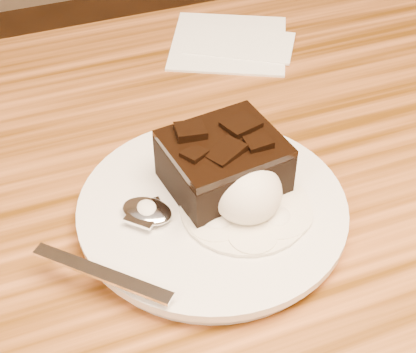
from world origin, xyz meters
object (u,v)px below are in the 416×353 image
object	(u,v)px
plate	(212,211)
spoon	(147,213)
ice_cream_scoop	(246,191)
napkin	(229,42)
brownie	(223,166)

from	to	relation	value
plate	spoon	distance (m)	0.06
ice_cream_scoop	spoon	size ratio (longest dim) A/B	0.36
spoon	napkin	size ratio (longest dim) A/B	1.27
brownie	spoon	xyz separation A→B (m)	(-0.07, -0.01, -0.02)
ice_cream_scoop	napkin	world-z (taller)	ice_cream_scoop
ice_cream_scoop	napkin	bearing A→B (deg)	69.94
plate	brownie	size ratio (longest dim) A/B	2.47
ice_cream_scoop	napkin	distance (m)	0.30
plate	brownie	xyz separation A→B (m)	(0.02, 0.02, 0.03)
brownie	spoon	world-z (taller)	brownie
plate	brownie	bearing A→B (deg)	47.07
brownie	napkin	xyz separation A→B (m)	(0.11, 0.24, -0.04)
ice_cream_scoop	napkin	xyz separation A→B (m)	(0.10, 0.28, -0.04)
ice_cream_scoop	brownie	bearing A→B (deg)	100.10
plate	napkin	xyz separation A→B (m)	(0.12, 0.26, -0.01)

